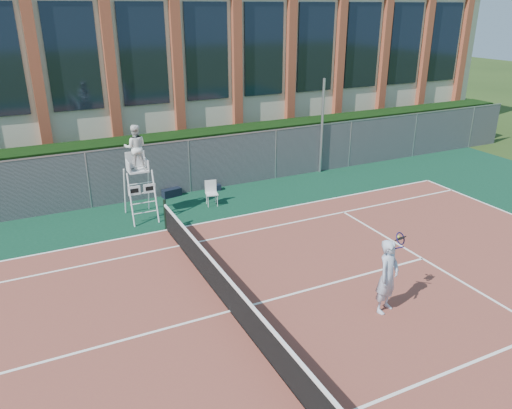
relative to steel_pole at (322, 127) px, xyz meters
name	(u,v)px	position (x,y,z in m)	size (l,w,h in m)	color
ground	(230,312)	(-8.31, -8.70, -2.14)	(120.00, 120.00, 0.00)	#233814
apron	(216,293)	(-8.31, -7.70, -2.14)	(36.00, 20.00, 0.01)	#0B3220
tennis_court	(230,311)	(-8.31, -8.70, -2.12)	(23.77, 10.97, 0.02)	brown
tennis_net	(230,294)	(-8.31, -8.70, -1.61)	(0.10, 11.30, 1.10)	black
fence	(141,173)	(-8.31, 0.10, -1.04)	(40.00, 0.06, 2.20)	#595E60
hedge	(134,165)	(-8.31, 1.30, -1.04)	(40.00, 1.40, 2.20)	black
building	(93,69)	(-8.31, 9.25, 2.00)	(45.00, 10.60, 8.22)	beige
steel_pole	(322,127)	(0.00, 0.00, 0.00)	(0.12, 0.12, 4.29)	#9EA0A5
umpire_chair	(136,150)	(-8.81, -1.65, 0.40)	(0.97, 1.49, 3.48)	white
plastic_chair	(211,191)	(-6.04, -1.61, -1.57)	(0.52, 0.52, 0.96)	silver
sports_bag_near	(172,193)	(-7.18, -0.10, -1.97)	(0.78, 0.31, 0.33)	black
sports_bag_far	(214,188)	(-5.38, -0.17, -2.01)	(0.59, 0.26, 0.24)	black
tennis_player	(388,276)	(-4.77, -10.37, -1.14)	(1.12, 0.82, 1.95)	#AFBAD2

